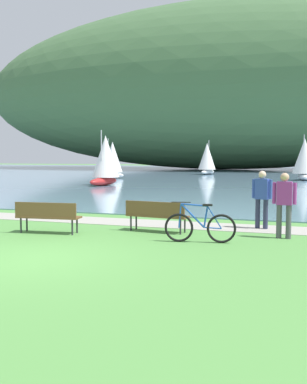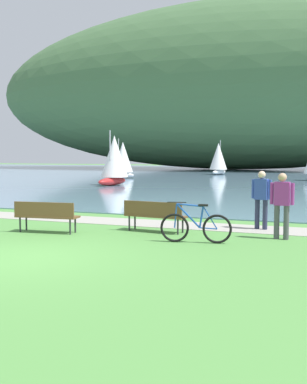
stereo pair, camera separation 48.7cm
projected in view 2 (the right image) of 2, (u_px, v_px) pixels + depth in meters
ground_plane at (24, 258)px, 9.49m from camera, size 200.00×200.00×0.00m
bay_water at (269, 174)px, 53.43m from camera, size 180.00×80.00×0.04m
distant_hillside at (235, 86)px, 70.28m from camera, size 84.47×28.00×25.95m
shoreline_path at (128, 222)px, 14.59m from camera, size 60.00×1.50×0.01m
park_bench_near_camera at (46, 214)px, 12.53m from camera, size 1.84×0.66×0.88m
park_bench_further_along at (154, 214)px, 12.66m from camera, size 1.84×0.68×0.88m
bicycle_leaning_near_bench at (196, 227)px, 11.10m from camera, size 1.75×0.38×1.01m
person_at_shoreline at (261, 196)px, 13.08m from camera, size 0.59×0.31×1.71m
person_on_the_grass at (282, 202)px, 11.54m from camera, size 0.61×0.25×1.71m
sailboat_mid_bay at (114, 160)px, 32.44m from camera, size 2.19×3.42×3.92m
sailboat_toward_hillside at (218, 158)px, 50.76m from camera, size 2.25×3.43×3.91m
sailboat_far_off at (123, 159)px, 43.07m from camera, size 3.35×2.38×3.79m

